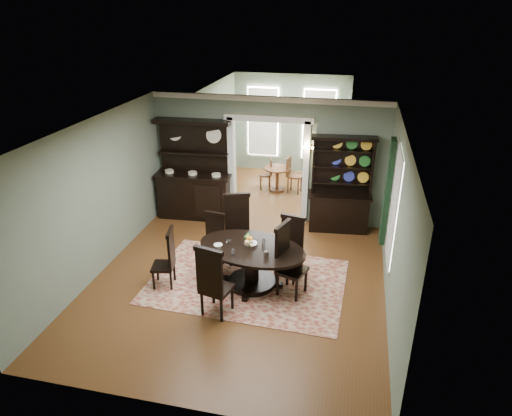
# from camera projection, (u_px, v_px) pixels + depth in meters

# --- Properties ---
(room) EXTENTS (5.51, 6.01, 3.01)m
(room) POSITION_uv_depth(u_px,v_px,m) (236.00, 207.00, 8.11)
(room) COLOR #5A3617
(room) RESTS_ON ground
(parlor) EXTENTS (3.51, 3.50, 3.01)m
(parlor) POSITION_uv_depth(u_px,v_px,m) (286.00, 132.00, 13.01)
(parlor) COLOR #5A3617
(parlor) RESTS_ON ground
(doorway_trim) EXTENTS (2.08, 0.25, 2.57)m
(doorway_trim) POSITION_uv_depth(u_px,v_px,m) (269.00, 155.00, 10.72)
(doorway_trim) COLOR silver
(doorway_trim) RESTS_ON floor
(right_window) EXTENTS (0.15, 1.47, 2.12)m
(right_window) POSITION_uv_depth(u_px,v_px,m) (391.00, 200.00, 8.35)
(right_window) COLOR white
(right_window) RESTS_ON wall_right
(wall_sconce) EXTENTS (0.27, 0.21, 0.21)m
(wall_sconce) POSITION_uv_depth(u_px,v_px,m) (309.00, 149.00, 10.28)
(wall_sconce) COLOR gold
(wall_sconce) RESTS_ON back_wall_right
(rug) EXTENTS (3.75, 2.62, 0.01)m
(rug) POSITION_uv_depth(u_px,v_px,m) (247.00, 281.00, 8.78)
(rug) COLOR maroon
(rug) RESTS_ON floor
(dining_table) EXTENTS (2.25, 2.22, 0.81)m
(dining_table) POSITION_uv_depth(u_px,v_px,m) (252.00, 259.00, 8.46)
(dining_table) COLOR black
(dining_table) RESTS_ON rug
(centerpiece) EXTENTS (1.26, 0.81, 0.21)m
(centerpiece) POSITION_uv_depth(u_px,v_px,m) (251.00, 242.00, 8.40)
(centerpiece) COLOR white
(centerpiece) RESTS_ON dining_table
(chair_far_left) EXTENTS (0.47, 0.46, 1.15)m
(chair_far_left) POSITION_uv_depth(u_px,v_px,m) (214.00, 238.00, 9.10)
(chair_far_left) COLOR black
(chair_far_left) RESTS_ON rug
(chair_far_mid) EXTENTS (0.67, 0.66, 1.42)m
(chair_far_mid) POSITION_uv_depth(u_px,v_px,m) (238.00, 226.00, 9.29)
(chair_far_mid) COLOR black
(chair_far_mid) RESTS_ON rug
(chair_far_right) EXTENTS (0.54, 0.53, 1.27)m
(chair_far_right) POSITION_uv_depth(u_px,v_px,m) (291.00, 246.00, 8.70)
(chair_far_right) COLOR black
(chair_far_right) RESTS_ON rug
(chair_end_left) EXTENTS (0.49, 0.50, 1.17)m
(chair_end_left) POSITION_uv_depth(u_px,v_px,m) (168.00, 257.00, 8.41)
(chair_end_left) COLOR black
(chair_end_left) RESTS_ON rug
(chair_end_right) EXTENTS (0.62, 0.64, 1.38)m
(chair_end_right) POSITION_uv_depth(u_px,v_px,m) (287.00, 258.00, 8.18)
(chair_end_right) COLOR black
(chair_end_right) RESTS_ON rug
(chair_near) EXTENTS (0.60, 0.58, 1.36)m
(chair_near) POSITION_uv_depth(u_px,v_px,m) (213.00, 280.00, 7.52)
(chair_near) COLOR black
(chair_near) RESTS_ON rug
(sideboard) EXTENTS (1.87, 0.75, 2.42)m
(sideboard) POSITION_uv_depth(u_px,v_px,m) (195.00, 184.00, 11.15)
(sideboard) COLOR black
(sideboard) RESTS_ON floor
(welsh_dresser) EXTENTS (1.48, 0.66, 2.24)m
(welsh_dresser) POSITION_uv_depth(u_px,v_px,m) (340.00, 197.00, 10.49)
(welsh_dresser) COLOR black
(welsh_dresser) RESTS_ON floor
(parlor_table) EXTENTS (0.74, 0.74, 0.69)m
(parlor_table) POSITION_uv_depth(u_px,v_px,m) (277.00, 176.00, 12.80)
(parlor_table) COLOR brown
(parlor_table) RESTS_ON parlor_floor
(parlor_chair_left) EXTENTS (0.40, 0.39, 0.87)m
(parlor_chair_left) POSITION_uv_depth(u_px,v_px,m) (267.00, 173.00, 12.96)
(parlor_chair_left) COLOR brown
(parlor_chair_left) RESTS_ON parlor_floor
(parlor_chair_right) EXTENTS (0.44, 0.43, 1.00)m
(parlor_chair_right) POSITION_uv_depth(u_px,v_px,m) (293.00, 174.00, 12.70)
(parlor_chair_right) COLOR brown
(parlor_chair_right) RESTS_ON parlor_floor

